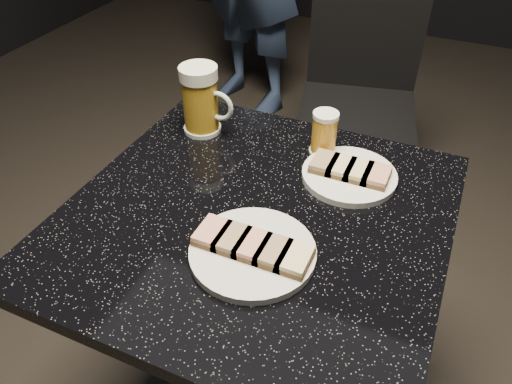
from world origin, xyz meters
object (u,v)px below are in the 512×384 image
plate_small (349,175)px  table (256,295)px  beer_mug (201,100)px  beer_tumbler (324,133)px  plate_large (253,252)px  chair (359,92)px

plate_small → table: size_ratio=0.26×
beer_mug → beer_tumbler: 0.28m
table → beer_mug: beer_mug is taller
plate_large → beer_tumbler: bearing=88.0°
beer_mug → beer_tumbler: (0.28, 0.03, -0.03)m
table → beer_tumbler: size_ratio=7.65×
plate_small → beer_mug: 0.37m
beer_tumbler → plate_small: bearing=-40.7°
plate_small → chair: 0.91m
plate_small → chair: size_ratio=0.22×
table → chair: size_ratio=0.86×
plate_small → beer_mug: size_ratio=1.22×
plate_large → chair: size_ratio=0.25×
plate_small → chair: (-0.17, 0.85, -0.26)m
beer_tumbler → chair: chair is taller
plate_small → beer_tumbler: beer_tumbler is taller
table → chair: (-0.04, 1.03, -0.01)m
plate_large → beer_tumbler: (0.01, 0.35, 0.04)m
beer_tumbler → chair: size_ratio=0.11×
plate_small → plate_large: bearing=-108.2°
table → beer_mug: bearing=136.8°
plate_large → plate_small: bearing=71.8°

